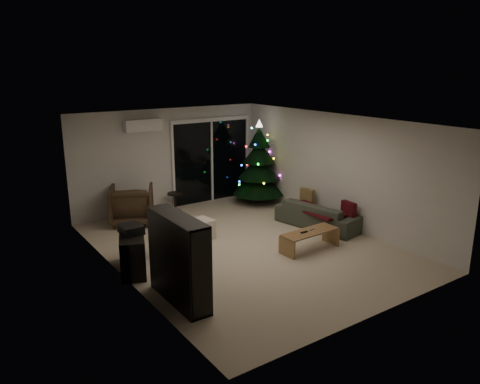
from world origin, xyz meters
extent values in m
plane|color=beige|center=(0.00, 0.00, 0.00)|extent=(6.50, 6.50, 0.00)
plane|color=white|center=(0.00, 0.00, 2.50)|extent=(6.50, 6.50, 0.00)
cube|color=silver|center=(0.00, 3.25, 1.25)|extent=(5.00, 0.02, 2.50)
cube|color=silver|center=(0.00, -3.25, 1.25)|extent=(5.00, 0.02, 2.50)
cube|color=silver|center=(-2.50, 0.00, 1.25)|extent=(0.02, 6.50, 2.50)
cube|color=silver|center=(2.50, 0.00, 1.25)|extent=(0.02, 6.50, 2.50)
cube|color=black|center=(1.20, 3.23, 1.05)|extent=(2.20, 0.02, 2.10)
cube|color=white|center=(-0.70, 3.13, 2.15)|extent=(0.90, 0.22, 0.28)
cube|color=#3F3833|center=(1.20, 3.75, -0.05)|extent=(2.60, 1.00, 0.10)
cube|color=white|center=(1.20, 4.15, 0.50)|extent=(2.20, 0.06, 1.00)
cube|color=black|center=(-2.25, 0.22, 0.35)|extent=(0.79, 1.18, 0.69)
cube|color=black|center=(-2.25, 0.22, 0.77)|extent=(0.35, 0.42, 0.15)
imported|color=#433525|center=(-1.28, 2.63, 0.44)|extent=(1.26, 1.28, 0.88)
cube|color=beige|center=(-0.49, 0.89, 0.21)|extent=(0.52, 0.52, 0.41)
cube|color=silver|center=(-1.48, 0.54, 0.14)|extent=(0.41, 0.32, 0.29)
cube|color=silver|center=(-0.61, 0.98, 0.15)|extent=(0.51, 0.45, 0.29)
cylinder|color=black|center=(-0.06, 2.90, 0.23)|extent=(0.47, 0.47, 0.46)
cylinder|color=black|center=(-1.03, 3.38, 0.93)|extent=(0.30, 0.30, 1.86)
imported|color=#232921|center=(2.05, 0.05, 0.28)|extent=(1.11, 2.04, 0.56)
cube|color=#450E10|center=(1.95, 0.05, 0.41)|extent=(0.60, 1.39, 0.05)
cube|color=#9F8B50|center=(2.30, 0.70, 0.51)|extent=(0.14, 0.38, 0.37)
cube|color=#450E10|center=(2.30, -0.60, 0.51)|extent=(0.14, 0.38, 0.37)
cube|color=black|center=(0.81, -0.85, 0.40)|extent=(0.15, 0.05, 0.02)
cube|color=slate|center=(1.06, -0.80, 0.40)|extent=(0.15, 0.09, 0.02)
cone|color=black|center=(2.09, 2.33, 1.09)|extent=(1.64, 1.64, 2.18)
camera|label=1|loc=(-5.02, -7.15, 3.53)|focal=35.00mm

